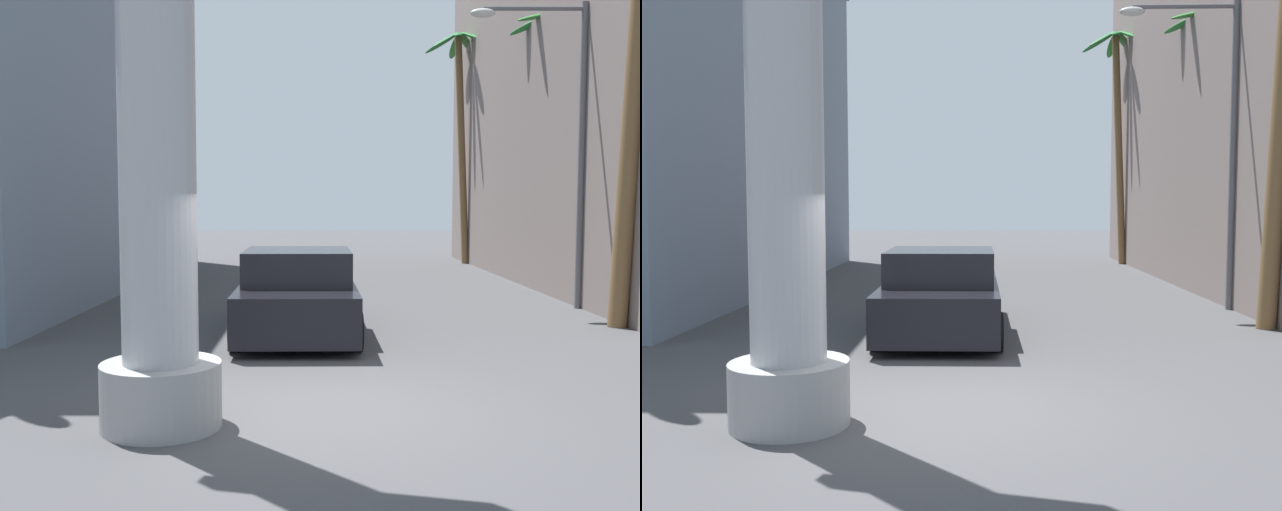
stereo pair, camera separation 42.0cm
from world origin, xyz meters
TOP-DOWN VIEW (x-y plane):
  - ground_plane at (0.00, 10.00)m, footprint 86.26×86.26m
  - building_right at (9.56, 13.46)m, footprint 7.35×20.28m
  - street_lamp at (5.49, 7.95)m, footprint 2.64×0.28m
  - car_lead at (-0.40, 4.96)m, footprint 2.19×5.17m
  - palm_tree_far_right at (5.63, 20.09)m, footprint 2.89×2.97m
  - palm_tree_mid_right at (6.50, 11.88)m, footprint 2.60×2.66m
  - palm_tree_near_right at (5.91, 5.33)m, footprint 2.44×2.49m

SIDE VIEW (x-z plane):
  - ground_plane at x=0.00m, z-range 0.00..0.00m
  - car_lead at x=-0.40m, z-range -0.08..1.48m
  - street_lamp at x=5.49m, z-range 0.76..7.61m
  - palm_tree_mid_right at x=6.50m, z-range 0.53..8.26m
  - palm_tree_near_right at x=5.91m, z-range 0.75..9.44m
  - palm_tree_far_right at x=5.63m, z-range 1.59..10.66m
  - building_right at x=9.56m, z-range 0.01..14.09m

